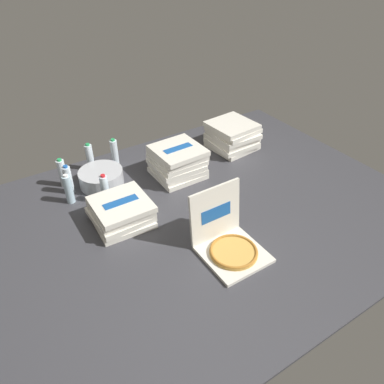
{
  "coord_description": "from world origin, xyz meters",
  "views": [
    {
      "loc": [
        -1.22,
        -1.76,
        1.75
      ],
      "look_at": [
        -0.02,
        0.1,
        0.14
      ],
      "focal_mm": 34.84,
      "sensor_mm": 36.0,
      "label": 1
    }
  ],
  "objects_px": {
    "water_bottle_2": "(68,180)",
    "water_bottle_5": "(62,173)",
    "water_bottle_4": "(90,157)",
    "water_bottle_3": "(105,189)",
    "water_bottle_1": "(114,152)",
    "open_pizza_box": "(228,241)",
    "pizza_stack_center_near": "(232,136)",
    "pizza_stack_left_near": "(121,212)",
    "pizza_stack_center_far": "(177,161)",
    "water_bottle_0": "(69,189)",
    "ice_bucket": "(101,178)"
  },
  "relations": [
    {
      "from": "water_bottle_2",
      "to": "water_bottle_5",
      "type": "xyz_separation_m",
      "value": [
        -0.01,
        0.12,
        0.0
      ]
    },
    {
      "from": "water_bottle_2",
      "to": "water_bottle_4",
      "type": "height_order",
      "value": "same"
    },
    {
      "from": "water_bottle_2",
      "to": "water_bottle_3",
      "type": "height_order",
      "value": "same"
    },
    {
      "from": "water_bottle_1",
      "to": "water_bottle_3",
      "type": "relative_size",
      "value": 1.0
    },
    {
      "from": "open_pizza_box",
      "to": "pizza_stack_center_near",
      "type": "relative_size",
      "value": 1.01
    },
    {
      "from": "pizza_stack_center_near",
      "to": "water_bottle_1",
      "type": "height_order",
      "value": "pizza_stack_center_near"
    },
    {
      "from": "pizza_stack_center_near",
      "to": "pizza_stack_left_near",
      "type": "distance_m",
      "value": 1.39
    },
    {
      "from": "water_bottle_1",
      "to": "pizza_stack_left_near",
      "type": "bearing_deg",
      "value": -110.25
    },
    {
      "from": "open_pizza_box",
      "to": "water_bottle_5",
      "type": "height_order",
      "value": "open_pizza_box"
    },
    {
      "from": "pizza_stack_center_far",
      "to": "open_pizza_box",
      "type": "bearing_deg",
      "value": -101.39
    },
    {
      "from": "water_bottle_0",
      "to": "water_bottle_5",
      "type": "relative_size",
      "value": 1.0
    },
    {
      "from": "ice_bucket",
      "to": "water_bottle_0",
      "type": "bearing_deg",
      "value": -162.08
    },
    {
      "from": "water_bottle_2",
      "to": "pizza_stack_center_near",
      "type": "bearing_deg",
      "value": -4.46
    },
    {
      "from": "water_bottle_2",
      "to": "ice_bucket",
      "type": "bearing_deg",
      "value": -6.79
    },
    {
      "from": "pizza_stack_left_near",
      "to": "water_bottle_0",
      "type": "xyz_separation_m",
      "value": [
        -0.24,
        0.42,
        0.04
      ]
    },
    {
      "from": "pizza_stack_left_near",
      "to": "water_bottle_4",
      "type": "distance_m",
      "value": 0.79
    },
    {
      "from": "pizza_stack_left_near",
      "to": "water_bottle_3",
      "type": "bearing_deg",
      "value": 91.14
    },
    {
      "from": "water_bottle_3",
      "to": "water_bottle_5",
      "type": "bearing_deg",
      "value": 116.85
    },
    {
      "from": "open_pizza_box",
      "to": "water_bottle_3",
      "type": "bearing_deg",
      "value": 116.88
    },
    {
      "from": "pizza_stack_left_near",
      "to": "ice_bucket",
      "type": "xyz_separation_m",
      "value": [
        0.05,
        0.51,
        -0.02
      ]
    },
    {
      "from": "water_bottle_3",
      "to": "water_bottle_5",
      "type": "height_order",
      "value": "same"
    },
    {
      "from": "water_bottle_1",
      "to": "pizza_stack_center_far",
      "type": "bearing_deg",
      "value": -49.28
    },
    {
      "from": "water_bottle_0",
      "to": "water_bottle_3",
      "type": "distance_m",
      "value": 0.28
    },
    {
      "from": "pizza_stack_center_near",
      "to": "water_bottle_5",
      "type": "distance_m",
      "value": 1.55
    },
    {
      "from": "water_bottle_3",
      "to": "water_bottle_1",
      "type": "bearing_deg",
      "value": 59.53
    },
    {
      "from": "pizza_stack_center_far",
      "to": "water_bottle_5",
      "type": "bearing_deg",
      "value": 157.38
    },
    {
      "from": "water_bottle_5",
      "to": "pizza_stack_left_near",
      "type": "bearing_deg",
      "value": -72.8
    },
    {
      "from": "water_bottle_0",
      "to": "water_bottle_2",
      "type": "distance_m",
      "value": 0.13
    },
    {
      "from": "water_bottle_4",
      "to": "pizza_stack_left_near",
      "type": "bearing_deg",
      "value": -94.81
    },
    {
      "from": "pizza_stack_center_far",
      "to": "water_bottle_3",
      "type": "relative_size",
      "value": 1.67
    },
    {
      "from": "open_pizza_box",
      "to": "water_bottle_0",
      "type": "bearing_deg",
      "value": 123.08
    },
    {
      "from": "pizza_stack_center_near",
      "to": "water_bottle_0",
      "type": "relative_size",
      "value": 1.74
    },
    {
      "from": "pizza_stack_center_far",
      "to": "water_bottle_0",
      "type": "xyz_separation_m",
      "value": [
        -0.89,
        0.11,
        -0.01
      ]
    },
    {
      "from": "pizza_stack_left_near",
      "to": "water_bottle_3",
      "type": "relative_size",
      "value": 1.69
    },
    {
      "from": "pizza_stack_left_near",
      "to": "water_bottle_5",
      "type": "distance_m",
      "value": 0.7
    },
    {
      "from": "water_bottle_0",
      "to": "water_bottle_5",
      "type": "height_order",
      "value": "same"
    },
    {
      "from": "ice_bucket",
      "to": "water_bottle_1",
      "type": "relative_size",
      "value": 1.43
    },
    {
      "from": "water_bottle_1",
      "to": "water_bottle_4",
      "type": "bearing_deg",
      "value": 170.12
    },
    {
      "from": "ice_bucket",
      "to": "water_bottle_5",
      "type": "relative_size",
      "value": 1.43
    },
    {
      "from": "water_bottle_5",
      "to": "pizza_stack_center_near",
      "type": "bearing_deg",
      "value": -8.99
    },
    {
      "from": "pizza_stack_center_far",
      "to": "water_bottle_4",
      "type": "bearing_deg",
      "value": 141.03
    },
    {
      "from": "pizza_stack_center_far",
      "to": "pizza_stack_left_near",
      "type": "height_order",
      "value": "pizza_stack_center_far"
    },
    {
      "from": "open_pizza_box",
      "to": "water_bottle_4",
      "type": "xyz_separation_m",
      "value": [
        -0.39,
        1.43,
        0.04
      ]
    },
    {
      "from": "open_pizza_box",
      "to": "ice_bucket",
      "type": "height_order",
      "value": "open_pizza_box"
    },
    {
      "from": "ice_bucket",
      "to": "water_bottle_2",
      "type": "relative_size",
      "value": 1.43
    },
    {
      "from": "pizza_stack_center_far",
      "to": "water_bottle_2",
      "type": "relative_size",
      "value": 1.67
    },
    {
      "from": "pizza_stack_left_near",
      "to": "water_bottle_2",
      "type": "relative_size",
      "value": 1.69
    },
    {
      "from": "pizza_stack_center_near",
      "to": "ice_bucket",
      "type": "relative_size",
      "value": 1.21
    },
    {
      "from": "ice_bucket",
      "to": "water_bottle_4",
      "type": "bearing_deg",
      "value": 87.41
    },
    {
      "from": "water_bottle_0",
      "to": "water_bottle_3",
      "type": "xyz_separation_m",
      "value": [
        0.23,
        -0.15,
        0.0
      ]
    }
  ]
}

